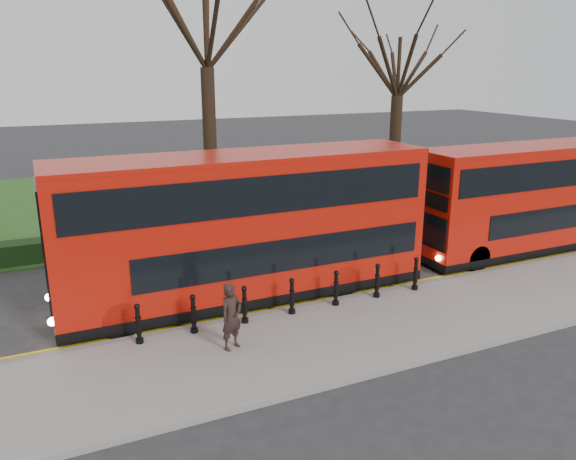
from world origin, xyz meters
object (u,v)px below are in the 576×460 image
pedestrian (232,317)px  bus_rear (535,198)px  bus_lead (246,228)px  bollard_row (292,297)px

pedestrian → bus_rear: bearing=-10.7°
bus_lead → bollard_row: bearing=-72.2°
pedestrian → bollard_row: bearing=5.5°
bus_lead → pedestrian: bus_lead is taller
bus_rear → bollard_row: bearing=-170.6°
bollard_row → pedestrian: bearing=-150.8°
bus_rear → pedestrian: size_ratio=6.05×
bus_lead → bus_rear: bearing=-0.4°
bus_lead → pedestrian: (-1.57, -3.12, -1.23)m
bus_lead → pedestrian: bearing=-116.7°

